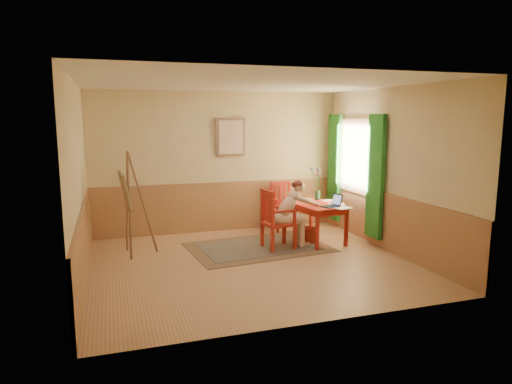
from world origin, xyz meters
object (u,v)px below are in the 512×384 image
object	(u,v)px
table	(314,208)
laptop	(332,204)
chair_left	(276,220)
figure	(291,211)
chair_back	(283,206)
easel	(127,194)

from	to	relation	value
table	laptop	world-z (taller)	laptop
table	chair_left	distance (m)	0.91
table	figure	size ratio (longest dim) A/B	1.08
table	laptop	bearing A→B (deg)	-65.54
chair_left	chair_back	size ratio (longest dim) A/B	1.08
table	figure	bearing A→B (deg)	-155.55
chair_left	laptop	world-z (taller)	chair_left
chair_left	figure	distance (m)	0.32
chair_back	laptop	xyz separation A→B (m)	(0.42, -1.38, 0.28)
figure	laptop	xyz separation A→B (m)	(0.75, -0.12, 0.10)
figure	laptop	distance (m)	0.77
chair_back	laptop	bearing A→B (deg)	-73.16
easel	chair_left	bearing A→B (deg)	-10.13
laptop	easel	bearing A→B (deg)	171.17
table	chair_left	world-z (taller)	chair_left
figure	easel	size ratio (longest dim) A/B	0.69
figure	easel	distance (m)	2.81
chair_left	laptop	distance (m)	1.07
figure	laptop	world-z (taller)	figure
chair_left	laptop	size ratio (longest dim) A/B	2.60
laptop	easel	world-z (taller)	easel
laptop	easel	xyz separation A→B (m)	(-3.50, 0.54, 0.27)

